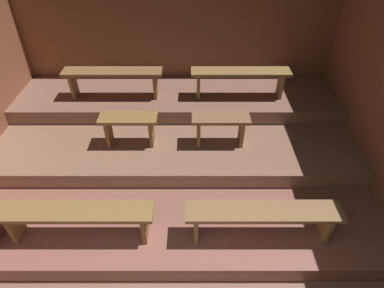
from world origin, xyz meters
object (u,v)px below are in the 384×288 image
(bench_middle_right, at_px, (220,124))
(bench_upper_left, at_px, (112,76))
(bench_lower_right, at_px, (263,215))
(bench_upper_right, at_px, (240,76))
(bench_lower_left, at_px, (76,216))
(bench_middle_left, at_px, (129,124))

(bench_middle_right, xyz_separation_m, bench_upper_left, (-1.69, 0.96, 0.28))
(bench_lower_right, bearing_deg, bench_upper_left, 130.55)
(bench_upper_right, bearing_deg, bench_lower_left, -130.55)
(bench_middle_right, distance_m, bench_upper_left, 1.96)
(bench_middle_left, bearing_deg, bench_lower_left, -104.65)
(bench_lower_left, distance_m, bench_upper_right, 3.22)
(bench_upper_left, bearing_deg, bench_lower_left, -90.18)
(bench_lower_right, xyz_separation_m, bench_middle_right, (-0.38, 1.46, 0.20))
(bench_upper_right, bearing_deg, bench_upper_left, 180.00)
(bench_middle_left, relative_size, bench_upper_right, 0.52)
(bench_middle_left, distance_m, bench_upper_left, 1.06)
(bench_middle_right, height_order, bench_upper_right, bench_upper_right)
(bench_lower_left, distance_m, bench_middle_right, 2.25)
(bench_lower_left, xyz_separation_m, bench_upper_right, (2.07, 2.42, 0.47))
(bench_middle_left, height_order, bench_upper_right, bench_upper_right)
(bench_lower_left, height_order, bench_middle_right, bench_middle_right)
(bench_lower_left, distance_m, bench_lower_right, 2.08)
(bench_upper_left, bearing_deg, bench_upper_right, 0.00)
(bench_middle_right, bearing_deg, bench_upper_right, 68.68)
(bench_lower_left, height_order, bench_upper_left, bench_upper_left)
(bench_lower_right, xyz_separation_m, bench_upper_right, (-0.01, 2.42, 0.47))
(bench_upper_left, height_order, bench_upper_right, same)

